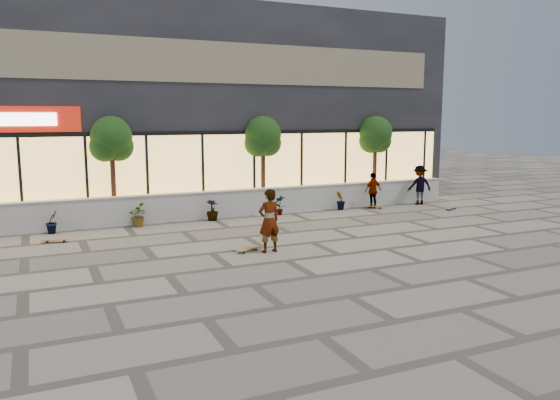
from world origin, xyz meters
name	(u,v)px	position (x,y,z in m)	size (l,w,h in m)	color
ground	(287,261)	(0.00, 0.00, 0.00)	(80.00, 80.00, 0.00)	gray
planter_wall	(211,204)	(0.00, 7.00, 0.52)	(22.00, 0.42, 1.04)	silver
retail_building	(174,109)	(0.00, 12.49, 4.25)	(24.00, 9.17, 8.50)	black
shrub_b	(52,222)	(-5.70, 6.45, 0.41)	(0.45, 0.36, 0.81)	#193E13
shrub_c	(137,215)	(-2.90, 6.45, 0.41)	(0.73, 0.63, 0.81)	#193E13
shrub_d	(212,210)	(-0.10, 6.45, 0.41)	(0.45, 0.45, 0.81)	#193E13
shrub_e	(280,205)	(2.70, 6.45, 0.41)	(0.43, 0.29, 0.81)	#193E13
shrub_f	(341,201)	(5.50, 6.45, 0.41)	(0.45, 0.36, 0.81)	#193E13
tree_midwest	(111,142)	(-3.50, 7.70, 2.99)	(1.60, 1.50, 3.92)	#4E2A1C
tree_mideast	(263,139)	(2.50, 7.70, 2.99)	(1.60, 1.50, 3.92)	#4E2A1C
tree_east	(375,137)	(8.00, 7.70, 2.99)	(1.60, 1.50, 3.92)	#4E2A1C
skater_center	(269,221)	(-0.07, 1.09, 0.93)	(0.68, 0.44, 1.85)	silver
skater_right_near	(373,191)	(7.00, 6.30, 0.76)	(0.89, 0.37, 1.53)	white
skater_right_far	(420,185)	(9.46, 6.30, 0.87)	(1.13, 0.65, 1.74)	maroon
skateboard_center	(248,249)	(-0.60, 1.39, 0.09)	(0.87, 0.55, 0.10)	olive
skateboard_left	(55,240)	(-5.67, 4.97, 0.08)	(0.84, 0.42, 0.10)	#AE5620
skateboard_right_near	(374,207)	(7.00, 6.20, 0.08)	(0.80, 0.60, 0.10)	olive
skateboard_right_far	(451,208)	(9.80, 4.60, 0.08)	(0.82, 0.53, 0.10)	#575196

